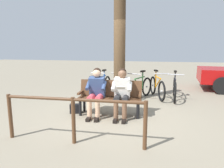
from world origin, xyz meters
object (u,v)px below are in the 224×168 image
(handbag, at_px, (76,109))
(tree_trunk, at_px, (120,48))
(bicycle_silver, at_px, (102,86))
(bench, at_px, (110,95))
(bicycle_orange, at_px, (157,87))
(person_reading, at_px, (122,91))
(bicycle_green, at_px, (120,87))
(person_companion, at_px, (96,90))
(bicycle_blue, at_px, (175,89))
(litter_bin, at_px, (95,88))
(bicycle_black, at_px, (140,88))

(handbag, xyz_separation_m, tree_trunk, (-0.92, -1.37, 1.56))
(bicycle_silver, bearing_deg, bench, 26.58)
(bicycle_orange, bearing_deg, tree_trunk, -72.41)
(bench, height_order, bicycle_silver, bicycle_silver)
(person_reading, relative_size, handbag, 4.00)
(tree_trunk, xyz_separation_m, bicycle_silver, (0.69, -0.52, -1.32))
(bicycle_green, relative_size, bicycle_silver, 1.00)
(handbag, height_order, tree_trunk, tree_trunk)
(bench, distance_m, person_companion, 0.39)
(person_companion, xyz_separation_m, tree_trunk, (-0.33, -1.42, 1.02))
(bicycle_blue, bearing_deg, litter_bin, -75.24)
(bicycle_black, distance_m, bicycle_silver, 1.29)
(person_companion, relative_size, handbag, 4.00)
(bicycle_blue, bearing_deg, person_companion, -40.99)
(person_companion, height_order, litter_bin, person_companion)
(bicycle_black, bearing_deg, bicycle_blue, 122.43)
(bicycle_black, distance_m, bicycle_green, 0.71)
(person_companion, height_order, tree_trunk, tree_trunk)
(bicycle_green, bearing_deg, bench, -1.28)
(bench, height_order, bicycle_orange, bicycle_orange)
(person_companion, xyz_separation_m, litter_bin, (0.50, -1.59, -0.28))
(bicycle_blue, bearing_deg, bench, -38.85)
(person_reading, height_order, bicycle_blue, person_reading)
(bicycle_orange, bearing_deg, bicycle_black, -80.23)
(tree_trunk, bearing_deg, handbag, 56.08)
(person_companion, relative_size, tree_trunk, 0.36)
(bicycle_blue, relative_size, bicycle_orange, 1.03)
(tree_trunk, relative_size, litter_bin, 4.38)
(person_companion, relative_size, bicycle_blue, 0.71)
(litter_bin, bearing_deg, bicycle_blue, -169.02)
(person_reading, xyz_separation_m, tree_trunk, (0.31, -1.40, 1.02))
(handbag, xyz_separation_m, bicycle_black, (-1.53, -1.88, 0.24))
(litter_bin, bearing_deg, bicycle_black, -166.68)
(handbag, bearing_deg, bench, -172.37)
(bench, distance_m, litter_bin, 1.64)
(bicycle_silver, bearing_deg, person_companion, 16.22)
(person_companion, distance_m, bicycle_orange, 2.69)
(person_reading, xyz_separation_m, bicycle_silver, (0.99, -1.92, -0.31))
(bicycle_green, bearing_deg, bicycle_silver, -83.87)
(bicycle_green, distance_m, bicycle_silver, 0.61)
(bicycle_black, xyz_separation_m, bicycle_silver, (1.29, -0.01, 0.00))
(person_reading, distance_m, handbag, 1.34)
(bench, height_order, person_companion, person_companion)
(bicycle_blue, bearing_deg, bicycle_orange, -97.74)
(bicycle_blue, bearing_deg, bicycle_green, -84.79)
(person_companion, relative_size, litter_bin, 1.57)
(bench, relative_size, bicycle_silver, 0.97)
(tree_trunk, bearing_deg, bicycle_orange, -146.18)
(tree_trunk, xyz_separation_m, litter_bin, (0.84, -0.17, -1.30))
(bench, relative_size, bicycle_black, 1.04)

